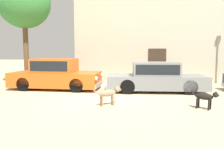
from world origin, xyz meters
TOP-DOWN VIEW (x-y plane):
  - ground_plane at (0.00, 0.00)m, footprint 80.00×80.00m
  - parked_sedan_nearest at (-2.55, 1.41)m, footprint 4.67×2.04m
  - parked_sedan_second at (2.50, 1.17)m, footprint 4.82×1.88m
  - apartment_block at (5.11, 7.59)m, footprint 14.80×6.76m
  - stray_dog_spotted at (0.55, -1.80)m, footprint 0.99×0.61m
  - stray_dog_tan at (3.79, -2.03)m, footprint 0.81×0.63m
  - acacia_tree_left at (-4.78, 2.76)m, footprint 2.96×2.67m

SIDE VIEW (x-z plane):
  - ground_plane at x=0.00m, z-range 0.00..0.00m
  - stray_dog_tan at x=3.79m, z-range 0.09..0.74m
  - stray_dog_spotted at x=0.55m, z-range 0.10..0.81m
  - parked_sedan_second at x=2.50m, z-range -0.01..1.41m
  - parked_sedan_nearest at x=-2.55m, z-range -0.02..1.54m
  - acacia_tree_left at x=-4.78m, z-range 1.59..7.64m
  - apartment_block at x=5.11m, z-range 0.00..9.41m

